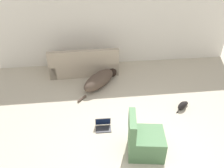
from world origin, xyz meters
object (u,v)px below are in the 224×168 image
at_px(couch, 84,65).
at_px(cat, 183,105).
at_px(dog, 100,79).
at_px(laptop_open, 103,125).
at_px(side_chair, 144,141).

height_order(couch, cat, couch).
relative_size(dog, laptop_open, 4.26).
relative_size(cat, side_chair, 0.50).
relative_size(cat, laptop_open, 1.24).
distance_m(dog, laptop_open, 1.72).
xyz_separation_m(dog, laptop_open, (-0.06, -1.72, -0.13)).
height_order(dog, cat, dog).
height_order(couch, laptop_open, couch).
bearing_deg(cat, side_chair, -176.52).
relative_size(dog, cat, 3.44).
relative_size(couch, side_chair, 2.46).
distance_m(couch, dog, 0.96).
xyz_separation_m(couch, laptop_open, (0.37, -2.57, -0.20)).
height_order(dog, laptop_open, dog).
height_order(dog, side_chair, side_chair).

